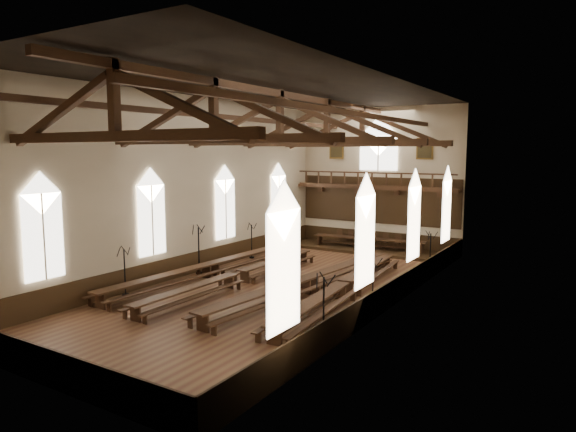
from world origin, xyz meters
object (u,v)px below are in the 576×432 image
at_px(dais, 369,250).
at_px(refectory_row_c, 310,280).
at_px(candelabrum_left_mid, 199,259).
at_px(candelabrum_right_near, 323,324).
at_px(candelabrum_left_near, 125,281).
at_px(candelabrum_right_far, 430,260).
at_px(refectory_row_b, 237,275).
at_px(refectory_row_a, 211,267).
at_px(candelabrum_right_mid, 373,295).
at_px(high_table, 369,240).
at_px(candelabrum_left_far, 252,247).
at_px(refectory_row_d, 343,285).

bearing_deg(dais, refectory_row_c, -81.71).
bearing_deg(candelabrum_left_mid, dais, 63.71).
bearing_deg(candelabrum_right_near, candelabrum_left_near, 176.77).
height_order(candelabrum_left_near, candelabrum_right_far, candelabrum_right_far).
height_order(refectory_row_b, candelabrum_left_near, candelabrum_left_near).
xyz_separation_m(refectory_row_a, refectory_row_b, (2.34, -0.69, -0.06)).
relative_size(refectory_row_b, candelabrum_right_near, 5.31).
relative_size(dais, candelabrum_right_far, 4.68).
distance_m(refectory_row_a, dais, 12.36).
xyz_separation_m(refectory_row_c, candelabrum_right_near, (3.88, -5.87, 0.22)).
xyz_separation_m(refectory_row_b, candelabrum_right_mid, (7.71, -0.46, 0.21)).
bearing_deg(candelabrum_left_mid, candelabrum_right_mid, -7.05).
bearing_deg(refectory_row_c, candelabrum_left_mid, 179.71).
bearing_deg(candelabrum_right_far, refectory_row_a, -144.06).
distance_m(high_table, candelabrum_left_near, 17.48).
bearing_deg(refectory_row_c, high_table, 98.29).
height_order(refectory_row_c, candelabrum_right_mid, candelabrum_right_mid).
distance_m(dais, candelabrum_left_near, 17.49).
bearing_deg(candelabrum_left_far, candelabrum_left_mid, -90.00).
xyz_separation_m(refectory_row_d, high_table, (-3.41, 11.20, 0.27)).
xyz_separation_m(refectory_row_b, refectory_row_c, (3.83, 0.87, 0.06)).
distance_m(candelabrum_left_far, candelabrum_right_far, 11.27).
distance_m(refectory_row_a, candelabrum_left_mid, 1.11).
xyz_separation_m(refectory_row_a, refectory_row_d, (7.94, 0.30, -0.03)).
height_order(refectory_row_c, candelabrum_left_near, candelabrum_left_near).
bearing_deg(refectory_row_a, candelabrum_left_mid, 168.33).
xyz_separation_m(refectory_row_c, dais, (-1.65, 11.32, -0.49)).
relative_size(candelabrum_right_mid, candelabrum_right_far, 1.00).
xyz_separation_m(dais, high_table, (0.00, -0.00, 0.73)).
bearing_deg(high_table, dais, 90.06).
height_order(refectory_row_b, refectory_row_d, refectory_row_d).
bearing_deg(candelabrum_left_far, candelabrum_right_mid, -30.24).
bearing_deg(dais, high_table, -89.94).
xyz_separation_m(refectory_row_c, refectory_row_d, (1.77, 0.12, -0.03)).
distance_m(candelabrum_left_far, candelabrum_right_near, 15.63).
xyz_separation_m(refectory_row_b, candelabrum_right_near, (7.71, -5.00, 0.28)).
height_order(refectory_row_a, candelabrum_left_mid, candelabrum_left_mid).
bearing_deg(high_table, candelabrum_right_near, -72.17).
xyz_separation_m(candelabrum_right_near, candelabrum_right_mid, (0.00, 4.54, -0.07)).
distance_m(candelabrum_left_mid, candelabrum_right_near, 12.58).
xyz_separation_m(high_table, candelabrum_right_mid, (5.53, -12.65, -0.09)).
height_order(candelabrum_right_mid, candelabrum_right_far, candelabrum_right_mid).
bearing_deg(candelabrum_left_near, candelabrum_left_far, 90.00).
bearing_deg(refectory_row_d, candelabrum_left_far, 150.83).
height_order(refectory_row_d, candelabrum_left_near, candelabrum_left_near).
relative_size(high_table, candelabrum_right_near, 3.00).
distance_m(refectory_row_b, candelabrum_left_far, 6.90).
bearing_deg(refectory_row_d, refectory_row_c, -176.18).
relative_size(refectory_row_a, high_table, 1.87).
relative_size(refectory_row_d, candelabrum_right_far, 6.02).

